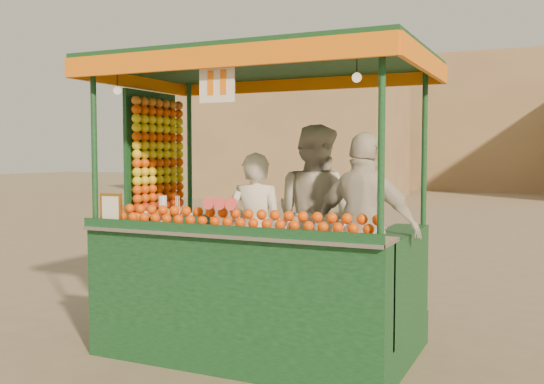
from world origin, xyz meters
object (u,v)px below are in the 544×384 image
at_px(vendor_middle, 314,215).
at_px(vendor_right, 365,231).
at_px(juice_cart, 250,258).
at_px(vendor_left, 255,232).

height_order(vendor_middle, vendor_right, vendor_middle).
relative_size(juice_cart, vendor_left, 1.95).
distance_m(juice_cart, vendor_left, 0.33).
distance_m(juice_cart, vendor_middle, 0.94).
xyz_separation_m(juice_cart, vendor_right, (1.09, 0.13, 0.30)).
relative_size(vendor_left, vendor_middle, 0.85).
xyz_separation_m(juice_cart, vendor_left, (-0.07, 0.25, 0.21)).
bearing_deg(vendor_right, juice_cart, 16.25).
bearing_deg(vendor_middle, juice_cart, 80.69).
relative_size(juice_cart, vendor_right, 1.75).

